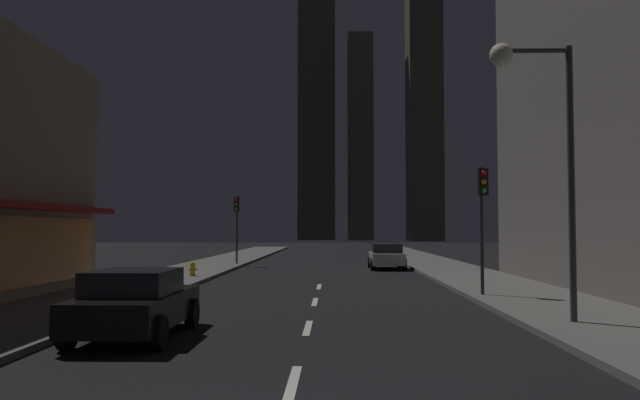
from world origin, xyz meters
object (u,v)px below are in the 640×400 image
Objects in this scene: car_parked_near at (135,303)px; traffic_light_far_left at (237,215)px; street_lamp_right at (535,112)px; fire_hydrant_far_left at (193,269)px; car_parked_far at (386,256)px; traffic_light_near_right at (482,202)px.

traffic_light_far_left reaches higher than car_parked_near.
street_lamp_right is (10.88, -24.18, 1.87)m from traffic_light_far_left.
car_parked_near is at bearing -81.54° from fire_hydrant_far_left.
traffic_light_near_right is at bearing -83.02° from car_parked_far.
traffic_light_far_left is (-1.90, 25.75, 2.45)m from car_parked_near.
traffic_light_near_right and traffic_light_far_left have the same top height.
car_parked_far is 1.01× the size of traffic_light_near_right.
traffic_light_near_right is (9.10, 7.50, 2.45)m from car_parked_near.
car_parked_near is at bearing -85.78° from traffic_light_far_left.
car_parked_near is 1.00× the size of car_parked_far.
traffic_light_far_left is (-11.00, 18.25, 0.00)m from traffic_light_near_right.
fire_hydrant_far_left is 14.17m from traffic_light_near_right.
traffic_light_near_right is at bearing 39.49° from car_parked_near.
car_parked_near is 6.48× the size of fire_hydrant_far_left.
car_parked_far is 9.81m from traffic_light_far_left.
traffic_light_far_left is at bearing 121.07° from traffic_light_near_right.
street_lamp_right is at bearing -65.77° from traffic_light_far_left.
car_parked_near is 12.04m from traffic_light_near_right.
car_parked_near is 1.01× the size of traffic_light_far_left.
street_lamp_right is (8.98, 1.57, 4.33)m from car_parked_near.
fire_hydrant_far_left is (-9.50, -7.56, -0.29)m from car_parked_far.
street_lamp_right reaches higher than car_parked_near.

